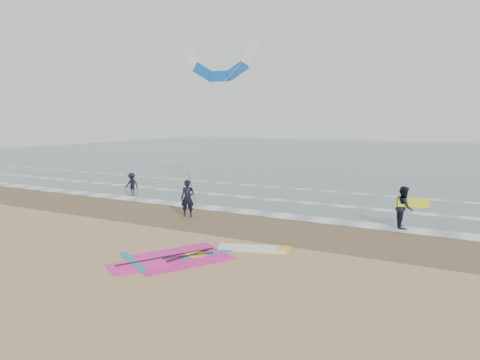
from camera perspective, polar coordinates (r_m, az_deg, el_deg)
The scene contains 11 objects.
ground at distance 14.62m, azimuth -6.44°, elevation -11.26°, with size 120.00×120.00×0.00m, color tan.
sea_water at distance 60.07m, azimuth 20.28°, elevation 2.99°, with size 120.00×80.00×0.02m, color #47605E.
wet_sand_band at distance 19.65m, azimuth 3.50°, elevation -6.15°, with size 120.00×5.00×0.01m, color brown.
foam_waterline at distance 23.66m, azimuth 7.95°, elevation -3.69°, with size 120.00×9.15×0.02m.
windsurf_rig at distance 15.50m, azimuth -5.24°, elevation -9.97°, with size 5.51×5.22×0.13m.
person_standing at distance 21.46m, azimuth -7.00°, elevation -2.44°, with size 0.68×0.45×1.86m, color black.
person_walking at distance 20.42m, azimuth 20.99°, elevation -3.42°, with size 0.92×0.72×1.89m, color black.
person_wading at distance 30.24m, azimuth -14.24°, elevation 0.13°, with size 1.00×0.57×1.54m, color black.
held_pole at distance 21.22m, azimuth -6.35°, elevation -1.36°, with size 0.17×0.86×1.82m.
carried_kiteboard at distance 20.24m, azimuth 22.11°, elevation -2.85°, with size 1.30×0.51×0.39m.
surf_kite at distance 31.59m, azimuth -2.72°, elevation 14.91°, with size 7.44×4.96×9.21m.
Camera 1 is at (7.82, -11.36, 4.83)m, focal length 32.00 mm.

